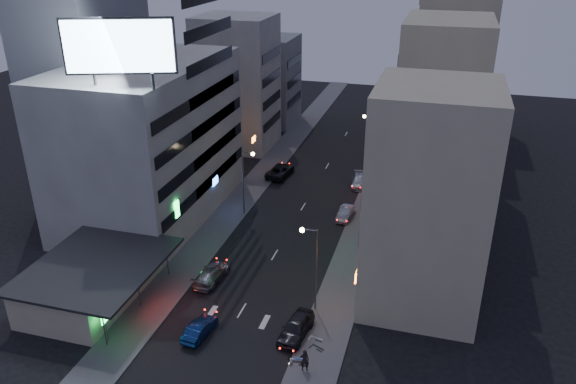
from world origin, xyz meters
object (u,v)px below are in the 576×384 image
at_px(parked_car_right_mid, 345,213).
at_px(scooter_blue, 307,354).
at_px(parked_car_right_near, 296,327).
at_px(person, 305,360).
at_px(road_car_blue, 200,329).
at_px(scooter_black_b, 325,345).
at_px(scooter_black_a, 308,357).
at_px(road_car_silver, 211,274).
at_px(parked_car_left, 280,171).
at_px(scooter_silver_a, 304,353).
at_px(scooter_silver_b, 324,334).
at_px(parked_car_right_far, 359,181).

xyz_separation_m(parked_car_right_mid, scooter_blue, (1.64, -25.08, -0.01)).
xyz_separation_m(parked_car_right_near, person, (1.74, -3.92, 0.26)).
distance_m(road_car_blue, scooter_black_b, 10.58).
relative_size(parked_car_right_near, scooter_black_a, 2.67).
xyz_separation_m(scooter_black_a, scooter_blue, (-0.15, 0.35, -0.02)).
relative_size(road_car_silver, person, 2.67).
height_order(scooter_black_a, scooter_black_b, scooter_black_a).
xyz_separation_m(parked_car_left, scooter_silver_a, (12.49, -35.22, -0.19)).
height_order(scooter_silver_a, scooter_silver_b, scooter_silver_b).
bearing_deg(scooter_black_a, scooter_silver_b, -11.35).
distance_m(scooter_black_a, scooter_silver_b, 3.15).
relative_size(parked_car_right_near, parked_car_right_far, 1.02).
bearing_deg(parked_car_right_far, parked_car_right_near, -96.84).
xyz_separation_m(parked_car_right_far, scooter_blue, (1.64, -34.97, -0.03)).
bearing_deg(parked_car_right_mid, parked_car_left, 141.43).
relative_size(parked_car_right_mid, scooter_silver_a, 2.54).
height_order(parked_car_right_near, parked_car_right_mid, parked_car_right_near).
xyz_separation_m(parked_car_right_mid, scooter_silver_a, (1.34, -25.00, -0.06)).
relative_size(parked_car_right_far, road_car_silver, 0.93).
height_order(road_car_silver, scooter_silver_a, road_car_silver).
height_order(parked_car_left, scooter_black_b, parked_car_left).
xyz_separation_m(person, scooter_black_b, (1.01, 2.71, -0.44)).
bearing_deg(parked_car_right_near, parked_car_right_mid, 96.94).
bearing_deg(road_car_blue, scooter_silver_b, -161.98).
height_order(parked_car_right_mid, parked_car_right_far, parked_car_right_far).
bearing_deg(road_car_blue, parked_car_right_mid, -101.79).
relative_size(parked_car_right_near, scooter_blue, 2.75).
distance_m(parked_car_right_mid, road_car_silver, 19.41).
relative_size(parked_car_right_mid, parked_car_right_far, 0.84).
height_order(parked_car_right_near, scooter_silver_b, parked_car_right_near).
xyz_separation_m(parked_car_right_far, scooter_black_b, (2.75, -33.44, -0.05)).
distance_m(parked_car_left, scooter_black_b, 36.52).
relative_size(parked_car_right_near, scooter_silver_a, 3.06).
relative_size(person, scooter_blue, 1.09).
bearing_deg(road_car_blue, scooter_silver_a, -177.15).
relative_size(parked_car_right_near, parked_car_left, 0.85).
xyz_separation_m(person, scooter_silver_b, (0.63, 3.93, -0.44)).
distance_m(road_car_blue, person, 9.69).
distance_m(parked_car_right_far, scooter_blue, 35.01).
height_order(scooter_black_a, scooter_silver_b, scooter_black_a).
relative_size(person, scooter_silver_b, 1.12).
height_order(parked_car_right_mid, person, person).
height_order(road_car_blue, scooter_silver_b, road_car_blue).
xyz_separation_m(road_car_blue, scooter_silver_a, (9.12, -0.47, -0.06)).
height_order(scooter_blue, scooter_silver_b, scooter_blue).
distance_m(parked_car_right_near, scooter_black_b, 3.01).
bearing_deg(scooter_silver_a, parked_car_right_mid, -10.50).
bearing_deg(scooter_silver_b, parked_car_left, 35.25).
distance_m(scooter_blue, scooter_silver_b, 2.84).
xyz_separation_m(parked_car_right_far, scooter_silver_b, (2.37, -32.23, -0.05)).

